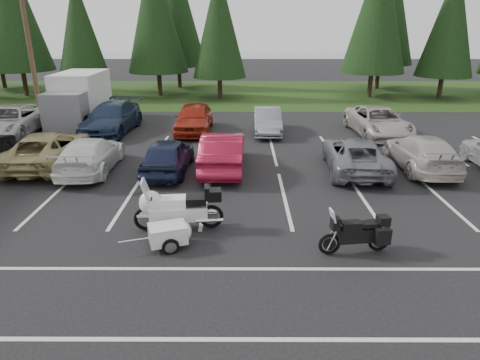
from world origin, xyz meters
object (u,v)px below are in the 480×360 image
object	(u,v)px
car_near_2	(49,149)
car_far_0	(10,121)
car_far_2	(194,118)
adventure_motorcycle	(356,230)
car_far_1	(112,118)
box_truck	(76,99)
car_near_6	(355,155)
car_near_3	(90,155)
utility_pole	(29,42)
car_near_5	(223,151)
car_far_4	(378,121)
car_near_7	(422,152)
car_far_3	(268,121)
car_near_4	(168,155)
cargo_trailer	(168,236)
touring_motorcycle	(178,204)

from	to	relation	value
car_near_2	car_far_0	xyz separation A→B (m)	(-4.23, 5.17, 0.04)
car_far_2	adventure_motorcycle	xyz separation A→B (m)	(5.57, -13.14, -0.14)
car_near_2	car_far_1	size ratio (longest dim) A/B	0.96
box_truck	car_near_6	size ratio (longest dim) A/B	1.14
car_near_3	car_near_6	distance (m)	10.72
utility_pole	car_near_2	size ratio (longest dim) A/B	1.72
car_near_5	car_far_4	size ratio (longest dim) A/B	0.89
car_near_7	car_far_4	size ratio (longest dim) A/B	0.92
car_near_3	car_near_6	size ratio (longest dim) A/B	0.96
car_far_3	adventure_motorcycle	size ratio (longest dim) A/B	1.89
car_near_4	car_far_4	distance (m)	11.90
car_far_1	cargo_trailer	xyz separation A→B (m)	(5.12, -12.79, -0.46)
car_near_3	car_near_5	xyz separation A→B (m)	(5.37, 0.20, 0.10)
car_near_2	car_far_2	bearing A→B (deg)	-134.84
car_near_3	car_far_2	distance (m)	7.43
car_near_6	car_far_1	xyz separation A→B (m)	(-11.70, 6.43, 0.11)
car_near_3	adventure_motorcycle	xyz separation A→B (m)	(9.08, -6.59, -0.03)
car_far_0	car_near_5	bearing A→B (deg)	-28.56
car_far_1	touring_motorcycle	world-z (taller)	touring_motorcycle
car_near_3	adventure_motorcycle	world-z (taller)	car_near_3
car_near_4	car_far_4	bearing A→B (deg)	-146.87
car_near_6	car_far_1	size ratio (longest dim) A/B	0.90
car_near_4	adventure_motorcycle	distance (m)	8.75
car_near_3	car_far_2	world-z (taller)	car_far_2
car_near_4	utility_pole	bearing A→B (deg)	-40.63
box_truck	utility_pole	bearing A→B (deg)	-165.96
car_near_3	car_far_0	distance (m)	8.50
car_near_3	car_far_1	size ratio (longest dim) A/B	0.86
car_near_5	car_far_4	distance (m)	9.86
box_truck	touring_motorcycle	size ratio (longest dim) A/B	1.95
box_truck	touring_motorcycle	world-z (taller)	box_truck
box_truck	car_far_3	distance (m)	11.38
car_far_1	car_far_2	size ratio (longest dim) A/B	1.17
car_near_7	touring_motorcycle	xyz separation A→B (m)	(-9.21, -5.53, 0.09)
box_truck	car_near_6	bearing A→B (deg)	-30.83
touring_motorcycle	car_far_3	bearing A→B (deg)	68.73
car_far_4	utility_pole	bearing A→B (deg)	169.64
utility_pole	car_near_7	size ratio (longest dim) A/B	1.85
car_near_7	car_far_1	xyz separation A→B (m)	(-14.49, 6.18, 0.08)
car_far_4	cargo_trailer	size ratio (longest dim) A/B	3.72
car_near_5	car_far_2	bearing A→B (deg)	-72.46
car_near_7	car_far_4	bearing A→B (deg)	-87.82
car_near_5	car_far_0	size ratio (longest dim) A/B	0.85
car_near_6	cargo_trailer	size ratio (longest dim) A/B	3.42
car_near_4	car_near_5	distance (m)	2.23
cargo_trailer	car_near_3	bearing A→B (deg)	104.63
box_truck	car_near_6	world-z (taller)	box_truck
car_far_4	cargo_trailer	xyz separation A→B (m)	(-9.27, -12.23, -0.41)
car_far_4	car_far_0	bearing A→B (deg)	176.43
car_near_2	car_far_4	world-z (taller)	car_far_4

